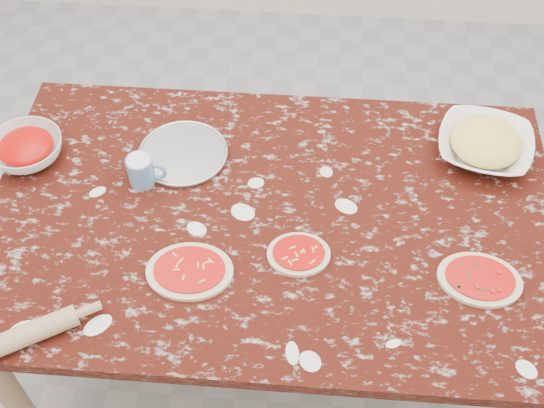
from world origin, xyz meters
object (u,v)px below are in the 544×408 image
(pizza_tray, at_px, (183,154))
(cheese_bowl, at_px, (484,146))
(rolling_pin, at_px, (22,337))
(flour_mug, at_px, (142,170))
(sauce_bowl, at_px, (27,149))
(worktable, at_px, (272,233))

(pizza_tray, relative_size, cheese_bowl, 0.95)
(rolling_pin, bearing_deg, flour_mug, 70.58)
(pizza_tray, height_order, sauce_bowl, sauce_bowl)
(sauce_bowl, distance_m, cheese_bowl, 1.36)
(flour_mug, bearing_deg, rolling_pin, -109.42)
(pizza_tray, distance_m, sauce_bowl, 0.46)
(worktable, distance_m, rolling_pin, 0.73)
(cheese_bowl, height_order, flour_mug, flour_mug)
(cheese_bowl, relative_size, flour_mug, 2.41)
(worktable, distance_m, sauce_bowl, 0.77)
(worktable, distance_m, pizza_tray, 0.36)
(pizza_tray, relative_size, sauce_bowl, 1.22)
(sauce_bowl, relative_size, flour_mug, 1.88)
(cheese_bowl, bearing_deg, sauce_bowl, -175.04)
(pizza_tray, relative_size, rolling_pin, 0.98)
(pizza_tray, xyz_separation_m, cheese_bowl, (0.89, 0.07, 0.03))
(flour_mug, bearing_deg, cheese_bowl, 10.52)
(pizza_tray, xyz_separation_m, rolling_pin, (-0.29, -0.65, 0.02))
(worktable, bearing_deg, pizza_tray, 143.70)
(worktable, distance_m, flour_mug, 0.41)
(worktable, height_order, cheese_bowl, cheese_bowl)
(worktable, xyz_separation_m, sauce_bowl, (-0.74, 0.17, 0.12))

